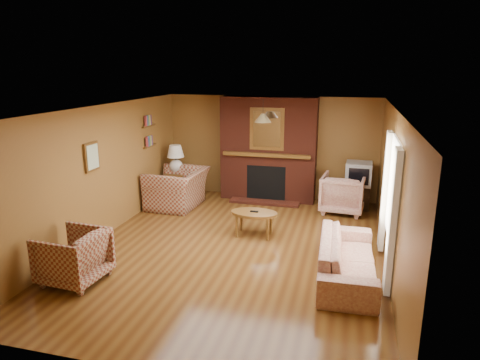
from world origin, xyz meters
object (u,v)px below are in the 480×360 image
(fireplace, at_px, (268,150))
(crt_tv, at_px, (359,174))
(floral_armchair, at_px, (343,193))
(plaid_loveseat, at_px, (177,188))
(tv_stand, at_px, (357,196))
(plaid_armchair, at_px, (73,257))
(coffee_table, at_px, (254,215))
(side_table, at_px, (177,186))
(table_lamp, at_px, (176,157))
(floral_sofa, at_px, (347,258))

(fireplace, bearing_deg, crt_tv, -5.30)
(floral_armchair, xyz_separation_m, crt_tv, (0.30, 0.34, 0.37))
(fireplace, bearing_deg, plaid_loveseat, -149.70)
(tv_stand, bearing_deg, plaid_armchair, -136.58)
(coffee_table, height_order, tv_stand, tv_stand)
(plaid_loveseat, relative_size, crt_tv, 2.30)
(fireplace, xyz_separation_m, plaid_armchair, (-1.95, -4.71, -0.80))
(side_table, relative_size, crt_tv, 1.13)
(crt_tv, bearing_deg, floral_armchair, -131.32)
(fireplace, bearing_deg, tv_stand, -5.15)
(table_lamp, distance_m, tv_stand, 4.23)
(table_lamp, bearing_deg, coffee_table, -38.00)
(plaid_armchair, xyz_separation_m, floral_sofa, (3.85, 1.15, -0.09))
(coffee_table, xyz_separation_m, tv_stand, (1.85, 2.14, -0.13))
(plaid_armchair, distance_m, crt_tv, 6.05)
(plaid_loveseat, xyz_separation_m, tv_stand, (3.90, 0.90, -0.15))
(floral_sofa, relative_size, table_lamp, 3.13)
(tv_stand, bearing_deg, floral_sofa, -97.67)
(floral_sofa, relative_size, crt_tv, 3.66)
(floral_sofa, distance_m, table_lamp, 5.07)
(tv_stand, bearing_deg, coffee_table, -135.98)
(plaid_armchair, height_order, tv_stand, plaid_armchair)
(plaid_armchair, xyz_separation_m, tv_stand, (4.00, 4.53, -0.12))
(floral_sofa, xyz_separation_m, crt_tv, (0.15, 3.37, 0.49))
(plaid_loveseat, relative_size, side_table, 2.05)
(crt_tv, bearing_deg, fireplace, 174.70)
(tv_stand, relative_size, crt_tv, 0.95)
(fireplace, xyz_separation_m, floral_armchair, (1.75, -0.53, -0.77))
(fireplace, relative_size, plaid_loveseat, 1.85)
(plaid_armchair, xyz_separation_m, coffee_table, (2.15, 2.38, 0.01))
(side_table, bearing_deg, fireplace, 14.29)
(plaid_loveseat, distance_m, floral_sofa, 4.50)
(coffee_table, distance_m, side_table, 2.91)
(floral_sofa, relative_size, side_table, 3.25)
(floral_armchair, bearing_deg, crt_tv, -125.49)
(plaid_armchair, height_order, floral_sofa, plaid_armchair)
(floral_sofa, bearing_deg, plaid_armchair, 104.89)
(plaid_armchair, bearing_deg, floral_armchair, 142.52)
(plaid_loveseat, bearing_deg, side_table, -153.63)
(side_table, height_order, table_lamp, table_lamp)
(floral_armchair, xyz_separation_m, side_table, (-3.85, 0.00, -0.10))
(tv_stand, bearing_deg, side_table, 179.69)
(coffee_table, bearing_deg, fireplace, 94.81)
(coffee_table, distance_m, table_lamp, 2.97)
(plaid_armchair, distance_m, table_lamp, 4.23)
(plaid_armchair, distance_m, side_table, 4.18)
(floral_armchair, bearing_deg, tv_stand, -125.04)
(plaid_armchair, relative_size, side_table, 1.34)
(fireplace, xyz_separation_m, plaid_loveseat, (-1.85, -1.08, -0.76))
(plaid_armchair, relative_size, floral_armchair, 0.93)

